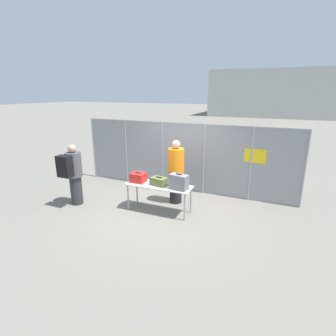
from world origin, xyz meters
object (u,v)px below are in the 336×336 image
suitcase_grey (179,182)px  inspection_table (159,187)px  security_worker_near (176,171)px  utility_trailer (243,165)px  suitcase_olive (159,181)px  suitcase_red (138,178)px  traveler_hooded (73,173)px

suitcase_grey → inspection_table: bearing=172.1°
security_worker_near → utility_trailer: (1.40, 3.34, -0.53)m
inspection_table → suitcase_olive: (-0.00, -0.00, 0.17)m
inspection_table → security_worker_near: (0.19, 0.73, 0.27)m
suitcase_olive → security_worker_near: size_ratio=0.26×
suitcase_red → traveler_hooded: bearing=-162.6°
suitcase_olive → utility_trailer: 4.39m
inspection_table → traveler_hooded: traveler_hooded is taller
suitcase_grey → suitcase_olive: bearing=172.2°
security_worker_near → utility_trailer: security_worker_near is taller
inspection_table → utility_trailer: size_ratio=0.41×
inspection_table → utility_trailer: bearing=68.6°
inspection_table → suitcase_red: size_ratio=4.63×
inspection_table → utility_trailer: (1.59, 4.07, -0.26)m
suitcase_olive → security_worker_near: bearing=75.2°
suitcase_olive → utility_trailer: (1.59, 4.07, -0.43)m
suitcase_red → traveler_hooded: (-1.76, -0.55, 0.08)m
suitcase_olive → suitcase_red: bearing=-179.5°
suitcase_olive → suitcase_grey: size_ratio=0.94×
suitcase_grey → utility_trailer: bearing=76.5°
suitcase_red → security_worker_near: size_ratio=0.21×
suitcase_grey → security_worker_near: (-0.40, 0.81, 0.01)m
suitcase_red → suitcase_grey: suitcase_grey is taller
suitcase_grey → utility_trailer: 4.30m
suitcase_red → security_worker_near: bearing=42.4°
suitcase_olive → inspection_table: bearing=46.9°
utility_trailer → suitcase_grey: bearing=-103.5°
utility_trailer → traveler_hooded: bearing=-130.6°
inspection_table → security_worker_near: size_ratio=0.96×
suitcase_red → suitcase_olive: (0.61, 0.01, -0.02)m
traveler_hooded → security_worker_near: (2.56, 1.28, -0.01)m
inspection_table → traveler_hooded: 2.45m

